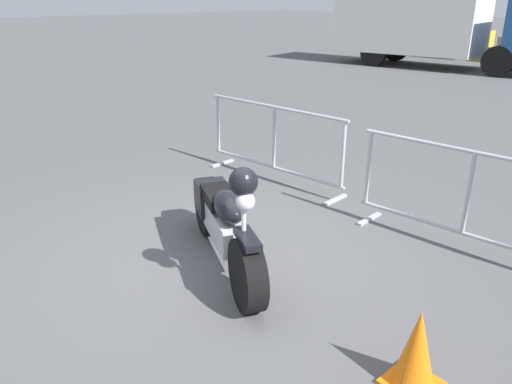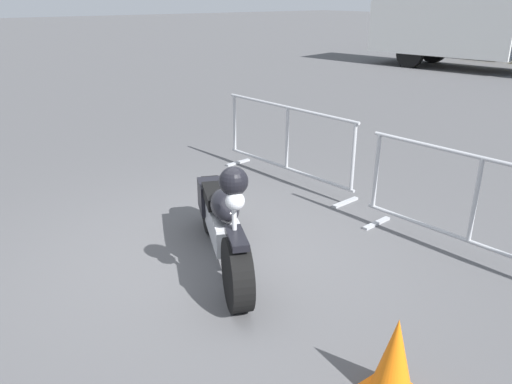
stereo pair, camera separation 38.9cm
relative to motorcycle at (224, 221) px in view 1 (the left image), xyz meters
The scene contains 8 objects.
ground_plane 0.49m from the motorcycle, 136.53° to the right, with size 120.00×120.00×0.00m, color #4C4C4F.
motorcycle is the anchor object (origin of this frame).
crowd_barrier_near 2.40m from the motorcycle, 125.11° to the left, with size 2.36×0.61×1.07m.
crowd_barrier_far 2.40m from the motorcycle, 54.88° to the left, with size 2.36×0.61×1.07m.
box_truck 15.63m from the motorcycle, 113.30° to the left, with size 7.98×3.57×2.98m.
parked_car_black 22.21m from the motorcycle, 118.45° to the left, with size 2.27×4.42×1.43m.
parked_car_yellow 20.40m from the motorcycle, 111.70° to the left, with size 2.24×4.36×1.42m.
traffic_cone 2.12m from the motorcycle, ahead, with size 0.34×0.34×0.59m.
Camera 1 is at (3.49, -2.51, 2.45)m, focal length 35.00 mm.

